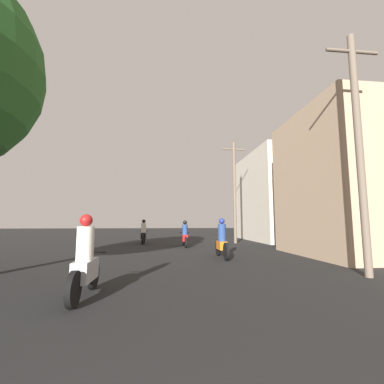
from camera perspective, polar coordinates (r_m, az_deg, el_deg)
The scene contains 8 objects.
motorcycle_silver at distance 5.57m, azimuth -22.65°, elevation -14.52°, with size 0.60×1.87×1.60m.
motorcycle_orange at distance 10.66m, azimuth 6.64°, elevation -10.94°, with size 0.60×2.12×1.59m.
motorcycle_red at distance 15.26m, azimuth -1.59°, elevation -9.75°, with size 0.60×1.98×1.53m.
motorcycle_black at distance 17.57m, azimuth -10.71°, elevation -9.16°, with size 0.60×1.94×1.61m.
building_right_near at distance 13.37m, azimuth 32.32°, elevation 1.66°, with size 4.98×5.40×6.27m.
building_right_far at distance 21.80m, azimuth 20.03°, elevation -1.07°, with size 5.92×7.56×6.82m.
utility_pole_near at distance 8.60m, azimuth 33.10°, elevation 8.90°, with size 1.60×0.20×6.86m.
utility_pole_far at distance 18.08m, azimuth 9.44°, elevation 0.57°, with size 1.60×0.20×7.05m.
Camera 1 is at (-0.26, 0.27, 1.45)m, focal length 24.00 mm.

